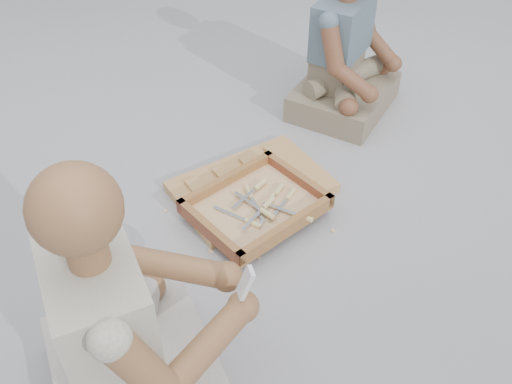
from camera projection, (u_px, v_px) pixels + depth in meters
ground at (286, 252)px, 2.24m from camera, size 60.00×60.00×0.00m
carved_panel at (251, 187)px, 2.51m from camera, size 0.66×0.46×0.04m
tool_tray at (256, 206)px, 2.35m from camera, size 0.55×0.46×0.07m
chisel_0 at (276, 192)px, 2.39m from camera, size 0.21×0.11×0.02m
chisel_1 at (299, 216)px, 2.28m from camera, size 0.12×0.20×0.02m
chisel_2 at (248, 221)px, 2.27m from camera, size 0.11×0.21×0.02m
chisel_3 at (265, 206)px, 2.32m from camera, size 0.21×0.10×0.02m
chisel_4 at (288, 197)px, 2.38m from camera, size 0.21×0.11×0.02m
chisel_5 at (263, 211)px, 2.30m from camera, size 0.06×0.22×0.02m
chisel_6 at (257, 187)px, 2.41m from camera, size 0.21×0.09×0.02m
chisel_7 at (251, 195)px, 2.39m from camera, size 0.08×0.22×0.02m
chisel_8 at (270, 201)px, 2.36m from camera, size 0.18×0.15×0.02m
wood_chip_0 at (235, 241)px, 2.29m from camera, size 0.02×0.02×0.00m
wood_chip_1 at (213, 178)px, 2.58m from camera, size 0.02×0.02×0.00m
wood_chip_2 at (333, 231)px, 2.33m from camera, size 0.02×0.02×0.00m
wood_chip_3 at (166, 210)px, 2.42m from camera, size 0.02×0.02×0.00m
wood_chip_4 at (287, 209)px, 2.42m from camera, size 0.02×0.02×0.00m
wood_chip_5 at (307, 184)px, 2.55m from camera, size 0.02×0.02×0.00m
wood_chip_6 at (258, 257)px, 2.22m from camera, size 0.02×0.02×0.00m
wood_chip_7 at (261, 185)px, 2.54m from camera, size 0.02×0.02×0.00m
wood_chip_8 at (212, 183)px, 2.55m from camera, size 0.02×0.02×0.00m
wood_chip_9 at (211, 251)px, 2.25m from camera, size 0.02×0.02×0.00m
wood_chip_10 at (270, 229)px, 2.34m from camera, size 0.02×0.02×0.00m
wood_chip_11 at (283, 158)px, 2.69m from camera, size 0.02×0.02×0.00m
wood_chip_12 at (298, 177)px, 2.58m from camera, size 0.02×0.02×0.00m
wood_chip_13 at (243, 260)px, 2.21m from camera, size 0.02×0.02×0.00m
craftsman at (126, 335)px, 1.59m from camera, size 0.66×0.66×0.92m
companion at (346, 60)px, 2.83m from camera, size 0.67×0.62×0.84m
mobile_phone at (246, 283)px, 1.57m from camera, size 0.06×0.05×0.10m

